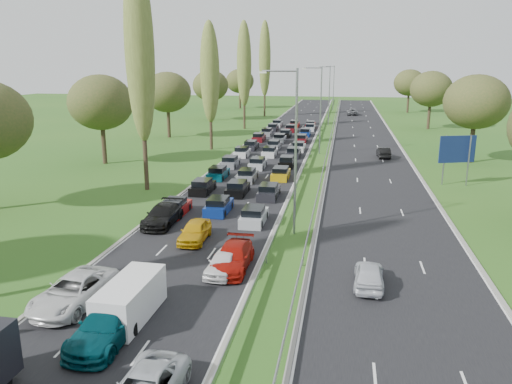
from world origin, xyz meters
The scene contains 20 objects.
ground centered at (4.50, 80.00, 0.00)m, with size 260.00×260.00×0.00m, color #27581B.
near_carriageway centered at (-2.25, 82.50, 0.00)m, with size 10.50×215.00×0.04m, color black.
far_carriageway centered at (11.25, 82.50, 0.00)m, with size 10.50×215.00×0.04m, color black.
central_reservation centered at (4.50, 82.50, 0.55)m, with size 2.36×215.00×0.32m.
lamp_columns centered at (4.50, 78.00, 6.00)m, with size 0.18×140.18×12.00m.
poplar_row centered at (-11.50, 68.17, 12.39)m, with size 2.80×127.80×22.44m.
woodland_left centered at (-22.00, 62.63, 7.68)m, with size 8.00×166.00×11.10m.
woodland_right centered at (24.00, 66.67, 7.68)m, with size 8.00×153.00×11.10m.
traffic_queue_fill centered at (-2.25, 77.48, 0.44)m, with size 9.10×67.77×0.80m.
near_car_2 centered at (-5.63, 29.63, 0.80)m, with size 2.60×5.63×1.57m, color silver.
near_car_3 centered at (-5.89, 43.39, 0.80)m, with size 2.17×5.34×1.55m, color black.
near_car_7 centered at (-2.33, 26.76, 0.80)m, with size 2.20×5.41×1.57m, color #043E48.
near_car_8 centered at (-2.30, 40.17, 0.75)m, with size 1.73×4.31×1.47m, color #CD9A0D.
near_car_11 centered at (1.45, 35.77, 0.77)m, with size 2.09×5.14×1.49m, color #A3130A.
near_car_12 centered at (1.08, 35.06, 0.71)m, with size 1.64×4.08×1.39m, color white.
far_car_0 centered at (9.59, 34.67, 0.72)m, with size 1.65×4.10×1.40m, color silver.
far_car_1 centered at (13.20, 76.29, 0.72)m, with size 1.48×4.25×1.40m, color black.
far_car_2 centered at (9.66, 136.07, 0.79)m, with size 2.57×5.58×1.55m, color slate.
white_van_rear centered at (-2.16, 29.07, 1.01)m, with size 1.92×4.89×1.97m.
direction_sign centered at (19.40, 61.36, 3.57)m, with size 3.81×1.42×5.20m.
Camera 1 is at (7.85, 7.84, 12.22)m, focal length 35.00 mm.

